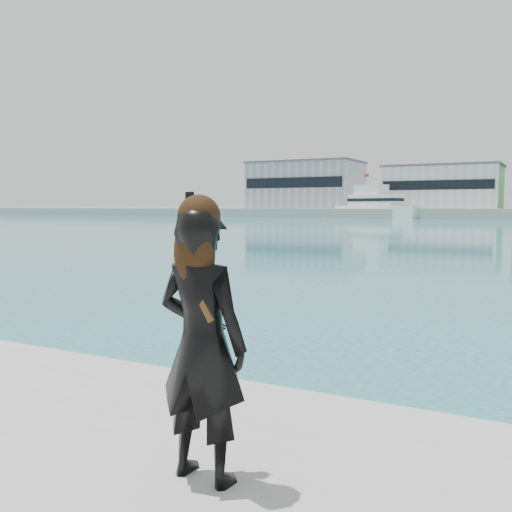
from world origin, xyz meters
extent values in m
cube|color=gray|center=(-55.00, 128.00, 7.50)|extent=(26.00, 16.00, 11.00)
cube|color=black|center=(-55.00, 119.90, 8.05)|extent=(24.70, 0.20, 2.42)
cube|color=#59595B|center=(-55.00, 128.00, 13.25)|extent=(26.52, 16.32, 0.50)
cube|color=silver|center=(-22.00, 128.00, 6.50)|extent=(24.00, 15.00, 9.00)
cube|color=black|center=(-22.00, 120.40, 6.95)|extent=(22.80, 0.20, 1.98)
cube|color=#59595B|center=(-22.00, 128.00, 11.25)|extent=(24.48, 15.30, 0.50)
cylinder|color=silver|center=(-38.00, 121.00, 6.00)|extent=(0.16, 0.16, 8.00)
cube|color=red|center=(-37.40, 121.00, 9.40)|extent=(1.20, 0.04, 0.80)
cube|color=white|center=(-32.42, 114.39, 1.31)|extent=(20.38, 11.95, 2.63)
cube|color=white|center=(-33.44, 114.77, 3.83)|extent=(11.86, 8.10, 2.41)
cube|color=white|center=(-34.47, 115.15, 6.02)|extent=(7.45, 5.77, 1.97)
cube|color=black|center=(-33.44, 114.77, 3.83)|extent=(12.10, 8.28, 0.66)
cylinder|color=silver|center=(-34.47, 115.15, 8.10)|extent=(0.18, 0.18, 2.19)
sphere|color=yellow|center=(-36.27, 92.68, 0.00)|extent=(0.50, 0.50, 0.50)
imported|color=black|center=(-0.56, -0.88, 1.64)|extent=(0.63, 0.43, 1.69)
sphere|color=black|center=(-0.56, -0.90, 2.43)|extent=(0.26, 0.26, 0.26)
ellipsoid|color=black|center=(-0.56, -0.95, 2.22)|extent=(0.28, 0.15, 0.45)
cylinder|color=tan|center=(-0.78, -0.77, 2.32)|extent=(0.09, 0.20, 0.37)
cylinder|color=white|center=(-0.77, -0.73, 2.46)|extent=(0.10, 0.10, 0.03)
cube|color=black|center=(-0.77, -0.69, 2.52)|extent=(0.06, 0.02, 0.12)
cube|color=#4C2D14|center=(-0.53, -0.96, 1.98)|extent=(0.24, 0.03, 0.35)
camera|label=1|loc=(1.34, -3.73, 2.49)|focal=40.00mm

